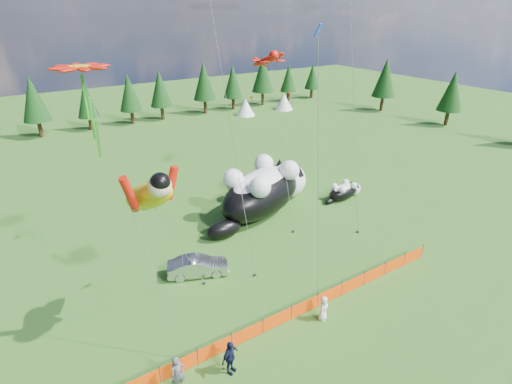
% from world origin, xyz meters
% --- Properties ---
extents(ground, '(160.00, 160.00, 0.00)m').
position_xyz_m(ground, '(0.00, 0.00, 0.00)').
color(ground, '#0D3B0A').
rests_on(ground, ground).
extents(safety_fence, '(22.06, 0.06, 1.10)m').
position_xyz_m(safety_fence, '(0.00, -3.00, 0.50)').
color(safety_fence, '#262626').
rests_on(safety_fence, ground).
extents(tree_line, '(90.00, 4.00, 8.00)m').
position_xyz_m(tree_line, '(0.00, 45.00, 4.00)').
color(tree_line, black).
rests_on(tree_line, ground).
extents(festival_tents, '(50.00, 3.20, 2.80)m').
position_xyz_m(festival_tents, '(11.00, 40.00, 1.40)').
color(festival_tents, white).
rests_on(festival_tents, ground).
extents(cat_large, '(12.20, 7.58, 4.59)m').
position_xyz_m(cat_large, '(5.38, 9.33, 2.18)').
color(cat_large, black).
rests_on(cat_large, ground).
extents(cat_small, '(4.58, 1.89, 1.65)m').
position_xyz_m(cat_small, '(13.28, 7.38, 0.79)').
color(cat_small, black).
rests_on(cat_small, ground).
extents(car, '(4.36, 2.89, 1.36)m').
position_xyz_m(car, '(-3.70, 3.94, 0.68)').
color(car, '#B9B8BD').
rests_on(car, ground).
extents(spectator_a, '(0.74, 0.50, 1.97)m').
position_xyz_m(spectator_a, '(-8.36, -3.81, 0.99)').
color(spectator_a, '#545358').
rests_on(spectator_a, ground).
extents(spectator_c, '(1.29, 0.97, 1.97)m').
position_xyz_m(spectator_c, '(-5.80, -4.30, 0.99)').
color(spectator_c, black).
rests_on(spectator_c, ground).
extents(spectator_e, '(0.92, 0.82, 1.59)m').
position_xyz_m(spectator_e, '(0.62, -3.93, 0.79)').
color(spectator_e, white).
rests_on(spectator_e, ground).
extents(superhero_kite, '(6.26, 5.48, 10.66)m').
position_xyz_m(superhero_kite, '(-7.37, 0.79, 8.23)').
color(superhero_kite, '#D7B60B').
rests_on(superhero_kite, ground).
extents(gecko_kite, '(4.20, 10.15, 14.63)m').
position_xyz_m(gecko_kite, '(7.50, 12.14, 12.67)').
color(gecko_kite, '#BA1409').
rests_on(gecko_kite, ground).
extents(flower_kite, '(3.51, 6.29, 15.03)m').
position_xyz_m(flower_kite, '(-9.22, 2.29, 14.17)').
color(flower_kite, '#BA1409').
rests_on(flower_kite, ground).
extents(diamond_kite_a, '(0.78, 5.99, 18.95)m').
position_xyz_m(diamond_kite_a, '(-0.40, 6.88, 16.95)').
color(diamond_kite_a, blue).
rests_on(diamond_kite_a, ground).
extents(diamond_kite_c, '(0.85, 2.03, 16.39)m').
position_xyz_m(diamond_kite_c, '(1.26, -1.35, 14.63)').
color(diamond_kite_c, blue).
rests_on(diamond_kite_c, ground).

